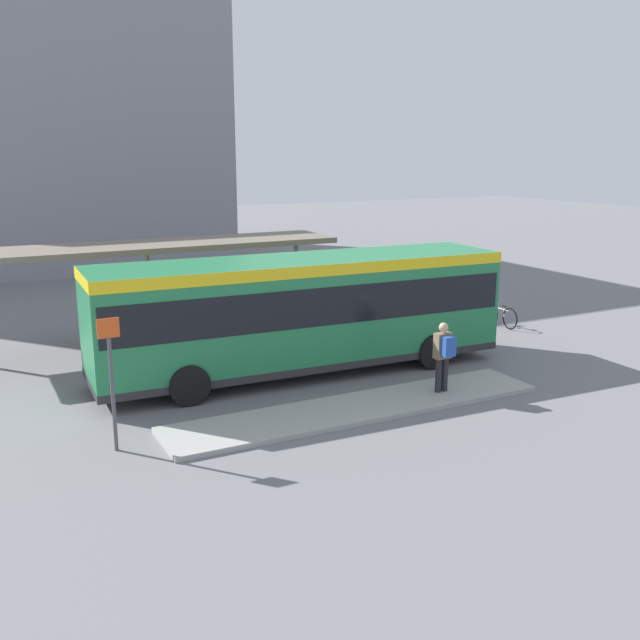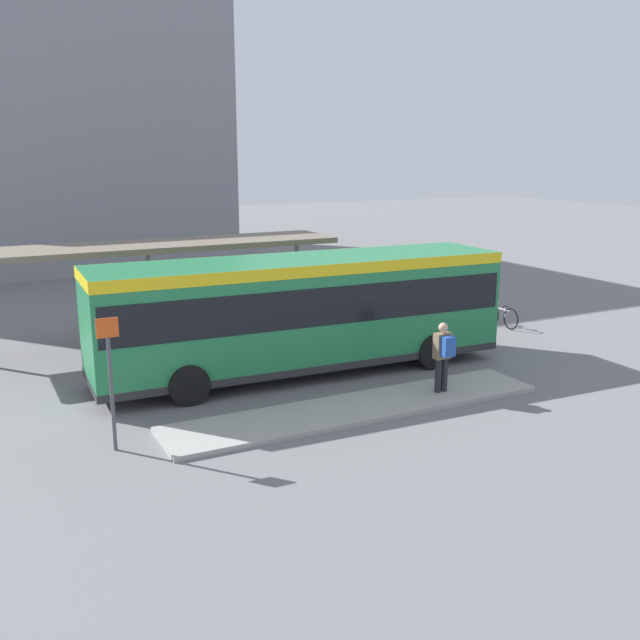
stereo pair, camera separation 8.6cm
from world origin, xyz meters
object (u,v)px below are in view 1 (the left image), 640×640
Objects in this scene: bicycle_red at (481,312)px; bicycle_white at (500,315)px; city_bus at (302,307)px; platform_sign at (112,378)px; bicycle_blue at (469,308)px; pedestrian_waiting at (444,353)px.

bicycle_white is at bearing 10.40° from bicycle_red.
city_bus reaches higher than bicycle_white.
platform_sign is (-5.73, -3.02, -0.31)m from city_bus.
bicycle_red is 1.09× the size of bicycle_blue.
pedestrian_waiting is 0.63× the size of platform_sign.
bicycle_blue is 15.63m from platform_sign.
bicycle_red is 15.19m from platform_sign.
platform_sign is at bearing 85.83° from pedestrian_waiting.
bicycle_red is (8.38, 2.48, -1.50)m from city_bus.
bicycle_white is at bearing 13.18° from city_bus.
bicycle_red is (-0.20, 0.81, -0.02)m from bicycle_white.
bicycle_blue is (6.27, 6.69, -0.80)m from pedestrian_waiting.
pedestrian_waiting is 1.14× the size of bicycle_blue.
city_bus is 8.87m from bicycle_white.
city_bus is at bearing 103.04° from bicycle_white.
bicycle_white reaches higher than bicycle_blue.
bicycle_blue is at bearing 166.63° from bicycle_red.
bicycle_white is 1.62m from bicycle_blue.
pedestrian_waiting is 8.01m from platform_sign.
platform_sign reaches higher than bicycle_white.
pedestrian_waiting is 8.15m from bicycle_white.
bicycle_red is at bearing 21.27° from platform_sign.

